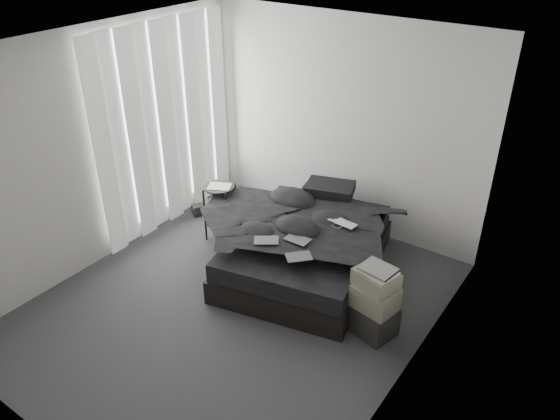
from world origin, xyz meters
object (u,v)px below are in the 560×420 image
Objects in this scene: laptop at (340,219)px; side_stand at (220,212)px; box_lower at (373,319)px; bed at (305,259)px.

side_stand is at bearing -169.62° from laptop.
side_stand is (-1.57, -0.13, -0.37)m from laptop.
laptop is at bearing 140.27° from box_lower.
side_stand is 2.37m from box_lower.
box_lower reaches higher than bed.
side_stand reaches higher than bed.
laptop is 1.62m from side_stand.
bed is 6.24× the size of laptop.
box_lower is at bearing -11.93° from side_stand.
box_lower is (2.31, -0.49, -0.19)m from side_stand.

